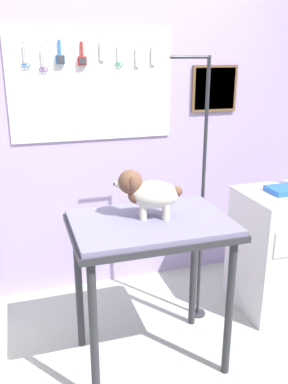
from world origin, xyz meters
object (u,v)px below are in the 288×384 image
(grooming_table, at_px, (151,238))
(grooming_arm, at_px, (201,206))
(cabinet_right, at_px, (287,249))
(dog, at_px, (147,192))

(grooming_table, relative_size, grooming_arm, 0.52)
(grooming_arm, bearing_deg, cabinet_right, -3.62)
(grooming_table, height_order, grooming_arm, grooming_arm)
(grooming_arm, height_order, dog, grooming_arm)
(cabinet_right, bearing_deg, grooming_arm, 176.38)
(dog, bearing_deg, cabinet_right, 11.85)
(dog, xyz_separation_m, cabinet_right, (1.11, 0.23, -0.61))
(dog, height_order, cabinet_right, dog)
(grooming_table, relative_size, cabinet_right, 1.05)
(cabinet_right, bearing_deg, dog, -168.15)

